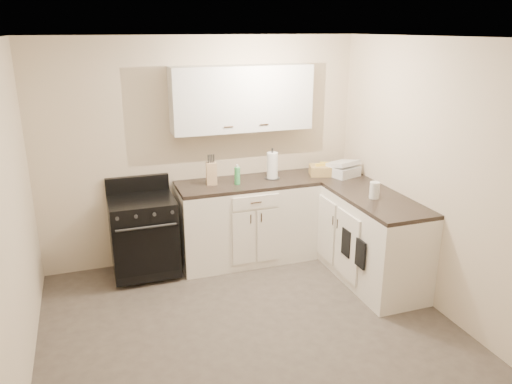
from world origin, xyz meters
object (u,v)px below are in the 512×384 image
object	(u,v)px
knife_block	(211,173)
countertop_grill	(343,171)
wicker_basket	(324,170)
paper_towel	(272,166)
stove	(144,236)

from	to	relation	value
knife_block	countertop_grill	xyz separation A→B (m)	(1.51, -0.17, -0.07)
wicker_basket	countertop_grill	bearing A→B (deg)	-28.09
wicker_basket	countertop_grill	distance (m)	0.21
paper_towel	wicker_basket	size ratio (longest dim) A/B	0.90
knife_block	wicker_basket	world-z (taller)	knife_block
stove	wicker_basket	world-z (taller)	wicker_basket
stove	countertop_grill	bearing A→B (deg)	-2.83
stove	wicker_basket	distance (m)	2.17
paper_towel	knife_block	bearing A→B (deg)	178.82
knife_block	wicker_basket	size ratio (longest dim) A/B	0.73
knife_block	wicker_basket	xyz separation A→B (m)	(1.33, -0.07, -0.07)
paper_towel	countertop_grill	bearing A→B (deg)	-10.86
stove	knife_block	distance (m)	0.98
stove	countertop_grill	distance (m)	2.35
knife_block	wicker_basket	bearing A→B (deg)	5.34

